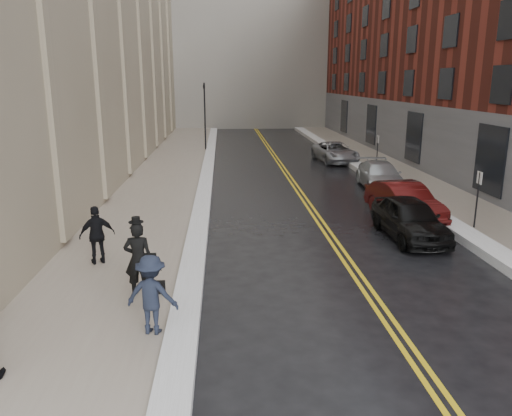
{
  "coord_description": "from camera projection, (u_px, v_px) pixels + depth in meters",
  "views": [
    {
      "loc": [
        -1.26,
        -8.98,
        5.4
      ],
      "look_at": [
        -0.28,
        5.75,
        1.6
      ],
      "focal_mm": 35.0,
      "sensor_mm": 36.0,
      "label": 1
    }
  ],
  "objects": [
    {
      "name": "ground",
      "position": [
        289.0,
        355.0,
        10.11
      ],
      "size": [
        160.0,
        160.0,
        0.0
      ],
      "primitive_type": "plane",
      "color": "black",
      "rests_on": "ground"
    },
    {
      "name": "sidewalk_left",
      "position": [
        160.0,
        188.0,
        25.26
      ],
      "size": [
        4.0,
        64.0,
        0.15
      ],
      "primitive_type": "cube",
      "color": "gray",
      "rests_on": "ground"
    },
    {
      "name": "sidewalk_right",
      "position": [
        419.0,
        185.0,
        26.13
      ],
      "size": [
        3.0,
        64.0,
        0.15
      ],
      "primitive_type": "cube",
      "color": "gray",
      "rests_on": "ground"
    },
    {
      "name": "lane_stripe_a",
      "position": [
        294.0,
        188.0,
        25.72
      ],
      "size": [
        0.12,
        64.0,
        0.01
      ],
      "primitive_type": "cube",
      "color": "gold",
      "rests_on": "ground"
    },
    {
      "name": "lane_stripe_b",
      "position": [
        299.0,
        188.0,
        25.73
      ],
      "size": [
        0.12,
        64.0,
        0.01
      ],
      "primitive_type": "cube",
      "color": "gold",
      "rests_on": "ground"
    },
    {
      "name": "snow_ridge_left",
      "position": [
        205.0,
        187.0,
        25.39
      ],
      "size": [
        0.7,
        60.8,
        0.26
      ],
      "primitive_type": "cube",
      "color": "white",
      "rests_on": "ground"
    },
    {
      "name": "snow_ridge_right",
      "position": [
        385.0,
        184.0,
        25.99
      ],
      "size": [
        0.85,
        60.8,
        0.3
      ],
      "primitive_type": "cube",
      "color": "white",
      "rests_on": "ground"
    },
    {
      "name": "traffic_signal",
      "position": [
        205.0,
        111.0,
        38.16
      ],
      "size": [
        0.18,
        0.15,
        5.2
      ],
      "color": "black",
      "rests_on": "ground"
    },
    {
      "name": "parking_sign_near",
      "position": [
        478.0,
        195.0,
        18.01
      ],
      "size": [
        0.06,
        0.35,
        2.23
      ],
      "color": "black",
      "rests_on": "ground"
    },
    {
      "name": "parking_sign_far",
      "position": [
        377.0,
        150.0,
        29.6
      ],
      "size": [
        0.06,
        0.35,
        2.23
      ],
      "color": "black",
      "rests_on": "ground"
    },
    {
      "name": "car_black",
      "position": [
        410.0,
        218.0,
        17.37
      ],
      "size": [
        1.83,
        4.28,
        1.44
      ],
      "primitive_type": "imported",
      "rotation": [
        0.0,
        0.0,
        0.03
      ],
      "color": "black",
      "rests_on": "ground"
    },
    {
      "name": "car_maroon",
      "position": [
        404.0,
        201.0,
        19.81
      ],
      "size": [
        2.11,
        4.55,
        1.45
      ],
      "primitive_type": "imported",
      "rotation": [
        0.0,
        0.0,
        0.14
      ],
      "color": "#420C0B",
      "rests_on": "ground"
    },
    {
      "name": "car_silver_near",
      "position": [
        380.0,
        176.0,
        25.4
      ],
      "size": [
        2.18,
        4.71,
        1.33
      ],
      "primitive_type": "imported",
      "rotation": [
        0.0,
        0.0,
        -0.07
      ],
      "color": "#B1B5B9",
      "rests_on": "ground"
    },
    {
      "name": "car_silver_far",
      "position": [
        335.0,
        152.0,
        33.67
      ],
      "size": [
        2.7,
        4.98,
        1.33
      ],
      "primitive_type": "imported",
      "rotation": [
        0.0,
        0.0,
        0.11
      ],
      "color": "#9FA1A7",
      "rests_on": "ground"
    },
    {
      "name": "pedestrian_main",
      "position": [
        138.0,
        259.0,
        12.29
      ],
      "size": [
        0.7,
        0.46,
        1.91
      ],
      "primitive_type": "imported",
      "rotation": [
        0.0,
        0.0,
        3.14
      ],
      "color": "black",
      "rests_on": "sidewalk_left"
    },
    {
      "name": "pedestrian_b",
      "position": [
        152.0,
        295.0,
        10.49
      ],
      "size": [
        1.24,
        0.89,
        1.74
      ],
      "primitive_type": "imported",
      "rotation": [
        0.0,
        0.0,
        2.91
      ],
      "color": "#1B2131",
      "rests_on": "sidewalk_left"
    },
    {
      "name": "pedestrian_c",
      "position": [
        97.0,
        235.0,
        14.53
      ],
      "size": [
        1.1,
        0.77,
        1.73
      ],
      "primitive_type": "imported",
      "rotation": [
        0.0,
        0.0,
        3.53
      ],
      "color": "black",
      "rests_on": "sidewalk_left"
    }
  ]
}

